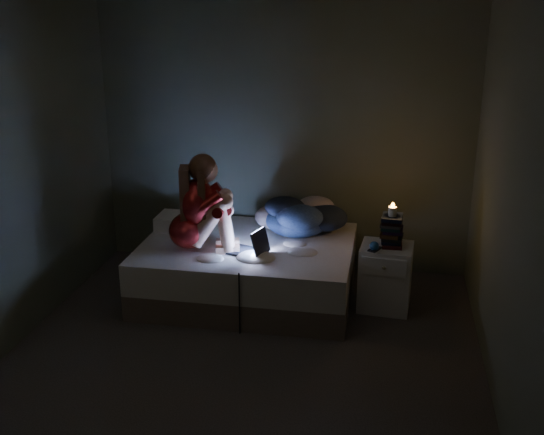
% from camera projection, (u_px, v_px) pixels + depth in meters
% --- Properties ---
extents(floor, '(3.60, 3.80, 0.02)m').
position_uv_depth(floor, '(242.00, 360.00, 5.03)').
color(floor, '#2D2724').
rests_on(floor, ground).
extents(wall_back, '(3.60, 0.02, 2.60)m').
position_uv_depth(wall_back, '(284.00, 138.00, 6.38)').
color(wall_back, '#4D593F').
rests_on(wall_back, ground).
extents(wall_front, '(3.60, 0.02, 2.60)m').
position_uv_depth(wall_front, '(140.00, 325.00, 2.83)').
color(wall_front, '#4D593F').
rests_on(wall_front, ground).
extents(wall_left, '(0.02, 3.80, 2.60)m').
position_uv_depth(wall_left, '(1.00, 183.00, 4.91)').
color(wall_left, '#4D593F').
rests_on(wall_left, ground).
extents(wall_right, '(0.02, 3.80, 2.60)m').
position_uv_depth(wall_right, '(511.00, 210.00, 4.30)').
color(wall_right, '#4D593F').
rests_on(wall_right, ground).
extents(bed, '(1.86, 1.40, 0.51)m').
position_uv_depth(bed, '(248.00, 269.00, 6.00)').
color(bed, beige).
rests_on(bed, ground).
extents(pillow, '(0.46, 0.33, 0.13)m').
position_uv_depth(pillow, '(183.00, 222.00, 6.24)').
color(pillow, silver).
rests_on(pillow, bed).
extents(woman, '(0.60, 0.46, 0.86)m').
position_uv_depth(woman, '(188.00, 203.00, 5.61)').
color(woman, maroon).
rests_on(woman, bed).
extents(laptop, '(0.40, 0.34, 0.24)m').
position_uv_depth(laptop, '(246.00, 240.00, 5.65)').
color(laptop, black).
rests_on(laptop, bed).
extents(clothes_pile, '(0.63, 0.51, 0.37)m').
position_uv_depth(clothes_pile, '(297.00, 214.00, 6.09)').
color(clothes_pile, navy).
rests_on(clothes_pile, bed).
extents(nightstand, '(0.46, 0.42, 0.58)m').
position_uv_depth(nightstand, '(385.00, 277.00, 5.76)').
color(nightstand, silver).
rests_on(nightstand, ground).
extents(book_stack, '(0.19, 0.25, 0.28)m').
position_uv_depth(book_stack, '(391.00, 229.00, 5.64)').
color(book_stack, black).
rests_on(book_stack, nightstand).
extents(candle, '(0.07, 0.07, 0.08)m').
position_uv_depth(candle, '(393.00, 209.00, 5.58)').
color(candle, beige).
rests_on(candle, book_stack).
extents(phone, '(0.11, 0.16, 0.01)m').
position_uv_depth(phone, '(376.00, 249.00, 5.57)').
color(phone, black).
rests_on(phone, nightstand).
extents(blue_orb, '(0.08, 0.08, 0.08)m').
position_uv_depth(blue_orb, '(375.00, 246.00, 5.54)').
color(blue_orb, '#215996').
rests_on(blue_orb, nightstand).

